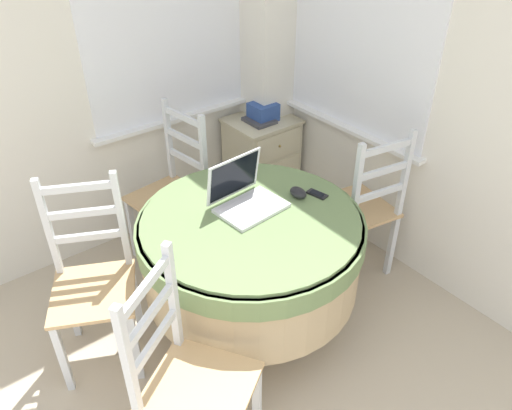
{
  "coord_description": "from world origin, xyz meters",
  "views": [
    {
      "loc": [
        0.05,
        -0.03,
        2.16
      ],
      "look_at": [
        1.41,
        1.72,
        0.66
      ],
      "focal_mm": 35.0,
      "sensor_mm": 36.0,
      "label": 1
    }
  ],
  "objects_px": {
    "computer_mouse": "(298,193)",
    "storage_box": "(263,112)",
    "book_on_cabinet": "(259,120)",
    "dining_chair_left_flank": "(93,283)",
    "corner_cabinet": "(262,161)",
    "dining_chair_near_back_window": "(173,193)",
    "cell_phone": "(317,194)",
    "dining_chair_near_right_window": "(361,209)",
    "laptop": "(245,197)",
    "round_dining_table": "(251,247)",
    "dining_chair_camera_near": "(189,382)"
  },
  "relations": [
    {
      "from": "dining_chair_near_back_window",
      "to": "book_on_cabinet",
      "type": "relative_size",
      "value": 4.93
    },
    {
      "from": "dining_chair_near_right_window",
      "to": "round_dining_table",
      "type": "bearing_deg",
      "value": 176.49
    },
    {
      "from": "dining_chair_camera_near",
      "to": "storage_box",
      "type": "relative_size",
      "value": 5.79
    },
    {
      "from": "computer_mouse",
      "to": "cell_phone",
      "type": "bearing_deg",
      "value": -26.53
    },
    {
      "from": "corner_cabinet",
      "to": "round_dining_table",
      "type": "bearing_deg",
      "value": -131.01
    },
    {
      "from": "storage_box",
      "to": "dining_chair_near_back_window",
      "type": "bearing_deg",
      "value": -169.86
    },
    {
      "from": "laptop",
      "to": "book_on_cabinet",
      "type": "distance_m",
      "value": 1.14
    },
    {
      "from": "computer_mouse",
      "to": "book_on_cabinet",
      "type": "xyz_separation_m",
      "value": [
        0.49,
        0.95,
        -0.07
      ]
    },
    {
      "from": "computer_mouse",
      "to": "dining_chair_near_back_window",
      "type": "bearing_deg",
      "value": 110.91
    },
    {
      "from": "storage_box",
      "to": "corner_cabinet",
      "type": "bearing_deg",
      "value": 129.89
    },
    {
      "from": "round_dining_table",
      "to": "dining_chair_camera_near",
      "type": "height_order",
      "value": "dining_chair_camera_near"
    },
    {
      "from": "cell_phone",
      "to": "dining_chair_near_back_window",
      "type": "relative_size",
      "value": 0.12
    },
    {
      "from": "dining_chair_left_flank",
      "to": "corner_cabinet",
      "type": "distance_m",
      "value": 1.69
    },
    {
      "from": "corner_cabinet",
      "to": "storage_box",
      "type": "relative_size",
      "value": 3.88
    },
    {
      "from": "round_dining_table",
      "to": "cell_phone",
      "type": "bearing_deg",
      "value": -7.6
    },
    {
      "from": "corner_cabinet",
      "to": "dining_chair_near_back_window",
      "type": "bearing_deg",
      "value": -169.34
    },
    {
      "from": "corner_cabinet",
      "to": "computer_mouse",
      "type": "bearing_deg",
      "value": -118.69
    },
    {
      "from": "computer_mouse",
      "to": "book_on_cabinet",
      "type": "relative_size",
      "value": 0.51
    },
    {
      "from": "corner_cabinet",
      "to": "dining_chair_camera_near",
      "type": "bearing_deg",
      "value": -136.56
    },
    {
      "from": "dining_chair_near_right_window",
      "to": "book_on_cabinet",
      "type": "bearing_deg",
      "value": 89.61
    },
    {
      "from": "book_on_cabinet",
      "to": "cell_phone",
      "type": "bearing_deg",
      "value": -111.79
    },
    {
      "from": "computer_mouse",
      "to": "storage_box",
      "type": "distance_m",
      "value": 1.1
    },
    {
      "from": "computer_mouse",
      "to": "dining_chair_near_back_window",
      "type": "relative_size",
      "value": 0.1
    },
    {
      "from": "cell_phone",
      "to": "dining_chair_near_right_window",
      "type": "xyz_separation_m",
      "value": [
        0.39,
        0.0,
        -0.27
      ]
    },
    {
      "from": "dining_chair_near_right_window",
      "to": "laptop",
      "type": "bearing_deg",
      "value": 168.85
    },
    {
      "from": "dining_chair_near_right_window",
      "to": "book_on_cabinet",
      "type": "xyz_separation_m",
      "value": [
        0.01,
        0.99,
        0.22
      ]
    },
    {
      "from": "cell_phone",
      "to": "dining_chair_near_back_window",
      "type": "bearing_deg",
      "value": 115.19
    },
    {
      "from": "dining_chair_camera_near",
      "to": "cell_phone",
      "type": "bearing_deg",
      "value": 20.65
    },
    {
      "from": "laptop",
      "to": "dining_chair_near_back_window",
      "type": "relative_size",
      "value": 0.35
    },
    {
      "from": "cell_phone",
      "to": "storage_box",
      "type": "distance_m",
      "value": 1.1
    },
    {
      "from": "dining_chair_left_flank",
      "to": "storage_box",
      "type": "height_order",
      "value": "dining_chair_left_flank"
    },
    {
      "from": "cell_phone",
      "to": "corner_cabinet",
      "type": "relative_size",
      "value": 0.18
    },
    {
      "from": "computer_mouse",
      "to": "dining_chair_camera_near",
      "type": "xyz_separation_m",
      "value": [
        -0.96,
        -0.44,
        -0.29
      ]
    },
    {
      "from": "book_on_cabinet",
      "to": "dining_chair_camera_near",
      "type": "bearing_deg",
      "value": -136.21
    },
    {
      "from": "dining_chair_near_back_window",
      "to": "corner_cabinet",
      "type": "height_order",
      "value": "dining_chair_near_back_window"
    },
    {
      "from": "book_on_cabinet",
      "to": "dining_chair_left_flank",
      "type": "bearing_deg",
      "value": -157.97
    },
    {
      "from": "corner_cabinet",
      "to": "storage_box",
      "type": "xyz_separation_m",
      "value": [
        0.01,
        -0.01,
        0.4
      ]
    },
    {
      "from": "laptop",
      "to": "storage_box",
      "type": "height_order",
      "value": "laptop"
    },
    {
      "from": "corner_cabinet",
      "to": "book_on_cabinet",
      "type": "height_order",
      "value": "book_on_cabinet"
    },
    {
      "from": "cell_phone",
      "to": "storage_box",
      "type": "bearing_deg",
      "value": 66.32
    },
    {
      "from": "dining_chair_near_right_window",
      "to": "dining_chair_left_flank",
      "type": "height_order",
      "value": "same"
    },
    {
      "from": "round_dining_table",
      "to": "dining_chair_near_back_window",
      "type": "distance_m",
      "value": 0.81
    },
    {
      "from": "cell_phone",
      "to": "dining_chair_camera_near",
      "type": "relative_size",
      "value": 0.12
    },
    {
      "from": "laptop",
      "to": "corner_cabinet",
      "type": "height_order",
      "value": "laptop"
    },
    {
      "from": "dining_chair_left_flank",
      "to": "computer_mouse",
      "type": "bearing_deg",
      "value": -17.85
    },
    {
      "from": "dining_chair_near_right_window",
      "to": "corner_cabinet",
      "type": "xyz_separation_m",
      "value": [
        0.05,
        1.01,
        -0.13
      ]
    },
    {
      "from": "dining_chair_near_back_window",
      "to": "dining_chair_near_right_window",
      "type": "height_order",
      "value": "same"
    },
    {
      "from": "dining_chair_near_right_window",
      "to": "dining_chair_camera_near",
      "type": "bearing_deg",
      "value": -164.45
    },
    {
      "from": "dining_chair_near_back_window",
      "to": "corner_cabinet",
      "type": "bearing_deg",
      "value": 10.66
    },
    {
      "from": "cell_phone",
      "to": "storage_box",
      "type": "xyz_separation_m",
      "value": [
        0.44,
        1.01,
        0.0
      ]
    }
  ]
}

